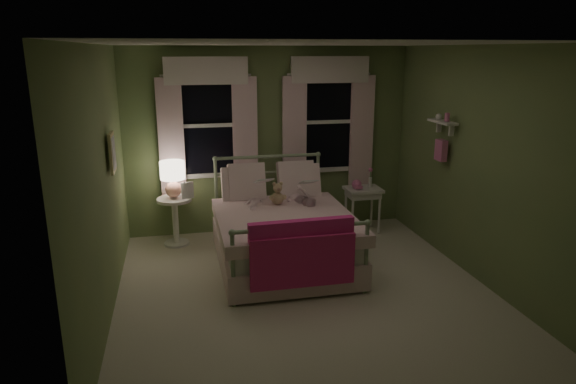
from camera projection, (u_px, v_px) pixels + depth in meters
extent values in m
plane|color=silver|center=(305.00, 290.00, 5.63)|extent=(4.20, 4.20, 0.00)
plane|color=white|center=(307.00, 44.00, 4.93)|extent=(4.20, 4.20, 0.00)
plane|color=#798D54|center=(269.00, 141.00, 7.26)|extent=(4.00, 0.00, 4.00)
plane|color=#798D54|center=(386.00, 250.00, 3.30)|extent=(4.00, 0.00, 4.00)
plane|color=#798D54|center=(102.00, 186.00, 4.87)|extent=(0.00, 4.20, 4.20)
plane|color=#798D54|center=(480.00, 166.00, 5.69)|extent=(0.00, 4.20, 4.20)
cube|color=white|center=(282.00, 231.00, 6.22)|extent=(1.44, 1.94, 0.26)
cube|color=white|center=(282.00, 250.00, 6.29)|extent=(1.54, 2.02, 0.30)
cube|color=white|center=(285.00, 221.00, 6.04)|extent=(1.58, 1.75, 0.14)
cylinder|color=#9EB793|center=(226.00, 245.00, 6.11)|extent=(0.04, 1.90, 0.04)
cylinder|color=#9EB793|center=(336.00, 236.00, 6.40)|extent=(0.04, 1.90, 0.04)
cylinder|color=#9EB793|center=(217.00, 200.00, 6.95)|extent=(0.04, 0.04, 1.15)
cylinder|color=#9EB793|center=(317.00, 194.00, 7.24)|extent=(0.04, 0.04, 1.15)
sphere|color=#9EB793|center=(215.00, 159.00, 6.80)|extent=(0.07, 0.07, 0.07)
sphere|color=#9EB793|center=(318.00, 154.00, 7.09)|extent=(0.07, 0.07, 0.07)
cylinder|color=#9EB793|center=(268.00, 157.00, 6.94)|extent=(1.42, 0.04, 0.04)
cylinder|color=#9EB793|center=(268.00, 172.00, 7.00)|extent=(1.38, 0.03, 0.03)
cylinder|color=#9EB793|center=(233.00, 270.00, 5.17)|extent=(0.04, 0.04, 0.80)
cylinder|color=#9EB793|center=(366.00, 258.00, 5.46)|extent=(0.04, 0.04, 0.80)
sphere|color=#9EB793|center=(232.00, 233.00, 5.06)|extent=(0.07, 0.07, 0.07)
sphere|color=#9EB793|center=(368.00, 223.00, 5.36)|extent=(0.07, 0.07, 0.07)
cylinder|color=#9EB793|center=(302.00, 228.00, 5.21)|extent=(1.42, 0.04, 0.04)
cube|color=white|center=(243.00, 188.00, 6.70)|extent=(0.55, 0.32, 0.57)
cube|color=white|center=(299.00, 185.00, 6.86)|extent=(0.55, 0.32, 0.57)
cube|color=white|center=(247.00, 182.00, 6.69)|extent=(0.48, 0.30, 0.51)
cube|color=white|center=(296.00, 179.00, 6.83)|extent=(0.48, 0.30, 0.51)
cube|color=#DE2B84|center=(302.00, 235.00, 5.23)|extent=(1.10, 0.13, 0.32)
cube|color=#D72A75|center=(303.00, 262.00, 5.24)|extent=(1.10, 0.04, 0.55)
imported|color=#F7D1DD|center=(253.00, 184.00, 6.46)|extent=(0.28, 0.22, 0.68)
imported|color=#F7D1DD|center=(296.00, 180.00, 6.57)|extent=(0.42, 0.37, 0.74)
imported|color=beige|center=(256.00, 185.00, 6.21)|extent=(0.21, 0.14, 0.26)
imported|color=beige|center=(301.00, 186.00, 6.34)|extent=(0.20, 0.11, 0.26)
sphere|color=tan|center=(277.00, 198.00, 6.42)|extent=(0.16, 0.16, 0.16)
sphere|color=tan|center=(278.00, 188.00, 6.36)|extent=(0.11, 0.11, 0.11)
sphere|color=tan|center=(274.00, 184.00, 6.34)|extent=(0.04, 0.04, 0.04)
sphere|color=tan|center=(281.00, 183.00, 6.36)|extent=(0.04, 0.04, 0.04)
sphere|color=tan|center=(272.00, 198.00, 6.37)|extent=(0.06, 0.06, 0.06)
sphere|color=tan|center=(284.00, 197.00, 6.40)|extent=(0.06, 0.06, 0.06)
sphere|color=#8C6B51|center=(279.00, 189.00, 6.31)|extent=(0.04, 0.04, 0.04)
cylinder|color=white|center=(174.00, 200.00, 6.79)|extent=(0.46, 0.46, 0.04)
cylinder|color=white|center=(176.00, 222.00, 6.87)|extent=(0.08, 0.08, 0.60)
cylinder|color=white|center=(177.00, 243.00, 6.96)|extent=(0.34, 0.34, 0.03)
sphere|color=#FFAD96|center=(174.00, 189.00, 6.75)|extent=(0.22, 0.22, 0.22)
cylinder|color=pink|center=(173.00, 181.00, 6.72)|extent=(0.03, 0.03, 0.13)
cylinder|color=#FFEAC6|center=(172.00, 170.00, 6.68)|extent=(0.32, 0.32, 0.24)
imported|color=beige|center=(182.00, 199.00, 6.73)|extent=(0.21, 0.25, 0.02)
cube|color=white|center=(363.00, 189.00, 7.28)|extent=(0.50, 0.40, 0.04)
cube|color=white|center=(363.00, 194.00, 7.30)|extent=(0.44, 0.34, 0.08)
cylinder|color=white|center=(353.00, 215.00, 7.19)|extent=(0.04, 0.04, 0.60)
cylinder|color=white|center=(379.00, 213.00, 7.27)|extent=(0.04, 0.04, 0.60)
cylinder|color=white|center=(346.00, 209.00, 7.47)|extent=(0.04, 0.04, 0.60)
cylinder|color=white|center=(372.00, 207.00, 7.55)|extent=(0.04, 0.04, 0.60)
sphere|color=pink|center=(357.00, 184.00, 7.24)|extent=(0.14, 0.14, 0.14)
cube|color=pink|center=(359.00, 187.00, 7.16)|extent=(0.10, 0.05, 0.04)
cylinder|color=white|center=(370.00, 182.00, 7.33)|extent=(0.05, 0.05, 0.14)
cylinder|color=#4C7F3F|center=(370.00, 175.00, 7.30)|extent=(0.01, 0.01, 0.12)
sphere|color=pink|center=(371.00, 170.00, 7.28)|extent=(0.06, 0.06, 0.06)
cube|color=black|center=(208.00, 125.00, 7.00)|extent=(0.76, 0.02, 1.35)
cube|color=white|center=(206.00, 73.00, 6.80)|extent=(0.84, 0.05, 0.06)
cube|color=white|center=(210.00, 175.00, 7.17)|extent=(0.84, 0.05, 0.06)
cube|color=white|center=(178.00, 126.00, 6.90)|extent=(0.06, 0.05, 1.40)
cube|color=white|center=(237.00, 125.00, 7.07)|extent=(0.06, 0.05, 1.40)
cube|color=white|center=(208.00, 125.00, 6.98)|extent=(0.76, 0.04, 0.05)
cube|color=silver|center=(171.00, 142.00, 6.89)|extent=(0.34, 0.06, 1.70)
cube|color=white|center=(245.00, 139.00, 7.10)|extent=(0.34, 0.06, 1.70)
cube|color=white|center=(206.00, 71.00, 6.73)|extent=(1.10, 0.08, 0.36)
cylinder|color=white|center=(206.00, 75.00, 6.78)|extent=(1.20, 0.03, 0.03)
cube|color=black|center=(327.00, 122.00, 7.35)|extent=(0.76, 0.02, 1.35)
cube|color=white|center=(329.00, 72.00, 7.15)|extent=(0.84, 0.05, 0.06)
cube|color=white|center=(327.00, 170.00, 7.52)|extent=(0.84, 0.05, 0.06)
cube|color=white|center=(301.00, 123.00, 7.25)|extent=(0.06, 0.05, 1.40)
cube|color=white|center=(354.00, 121.00, 7.42)|extent=(0.06, 0.05, 1.40)
cube|color=white|center=(328.00, 122.00, 7.33)|extent=(0.76, 0.04, 0.05)
cube|color=white|center=(294.00, 137.00, 7.24)|extent=(0.34, 0.06, 1.70)
cube|color=white|center=(361.00, 135.00, 7.45)|extent=(0.34, 0.06, 1.70)
cube|color=white|center=(330.00, 70.00, 7.08)|extent=(1.10, 0.08, 0.36)
cylinder|color=white|center=(329.00, 74.00, 7.13)|extent=(1.20, 0.03, 0.03)
cube|color=white|center=(443.00, 122.00, 6.22)|extent=(0.15, 0.50, 0.03)
cube|color=white|center=(451.00, 130.00, 6.11)|extent=(0.06, 0.03, 0.14)
cube|color=white|center=(439.00, 127.00, 6.39)|extent=(0.06, 0.03, 0.14)
cylinder|color=pink|center=(447.00, 117.00, 6.11)|extent=(0.06, 0.06, 0.10)
sphere|color=white|center=(439.00, 117.00, 6.30)|extent=(0.08, 0.08, 0.08)
cube|color=pink|center=(441.00, 150.00, 6.32)|extent=(0.08, 0.18, 0.26)
cube|color=beige|center=(112.00, 153.00, 5.39)|extent=(0.03, 0.32, 0.42)
cube|color=silver|center=(114.00, 153.00, 5.39)|extent=(0.01, 0.25, 0.34)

